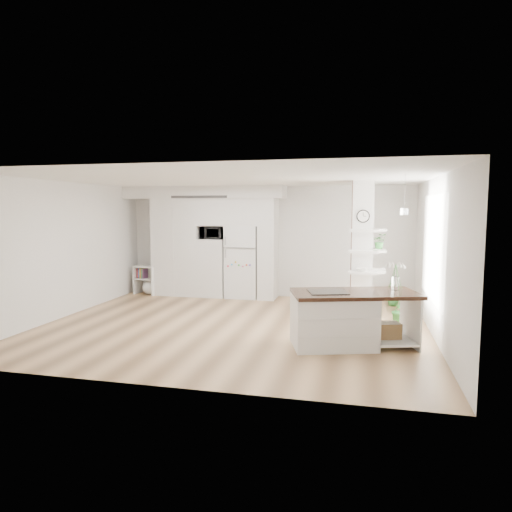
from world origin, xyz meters
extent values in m
cube|color=tan|center=(0.00, 0.00, 0.00)|extent=(7.00, 6.00, 0.01)
cube|color=white|center=(0.00, 0.00, 2.70)|extent=(7.00, 6.00, 0.04)
cube|color=silver|center=(0.00, 3.00, 1.35)|extent=(7.00, 0.04, 2.70)
cube|color=silver|center=(0.00, -3.00, 1.35)|extent=(7.00, 0.04, 2.70)
cube|color=silver|center=(-3.50, 0.00, 1.35)|extent=(0.04, 6.00, 2.70)
cube|color=silver|center=(3.50, 0.00, 1.35)|extent=(0.04, 6.00, 2.70)
cube|color=white|center=(-2.20, 2.67, 1.20)|extent=(1.20, 0.65, 2.40)
cube|color=white|center=(-1.27, 2.67, 0.71)|extent=(0.65, 0.65, 1.42)
cube|color=white|center=(-1.27, 2.67, 2.08)|extent=(0.65, 0.65, 0.65)
cube|color=white|center=(-0.53, 2.67, 2.08)|extent=(0.85, 0.65, 0.65)
cube|color=white|center=(0.10, 2.67, 1.20)|extent=(0.40, 0.65, 2.40)
cube|color=silver|center=(-1.50, 2.65, 2.55)|extent=(4.00, 0.70, 0.30)
cube|color=#262626|center=(-1.50, 2.31, 2.44)|extent=(1.40, 0.04, 0.06)
cube|color=white|center=(-0.53, 2.68, 0.88)|extent=(0.78, 0.66, 1.75)
cube|color=#B2B2B7|center=(-0.53, 2.34, 1.24)|extent=(0.78, 0.01, 0.03)
cube|color=silver|center=(2.30, 1.20, 1.35)|extent=(0.40, 0.40, 2.70)
cube|color=tan|center=(2.09, 1.20, 1.35)|extent=(0.02, 0.40, 2.70)
cube|color=tan|center=(2.30, 1.41, 1.35)|extent=(0.40, 0.02, 2.70)
cylinder|color=black|center=(2.30, 0.99, 2.02)|extent=(0.25, 0.03, 0.25)
cylinder|color=white|center=(2.30, 0.98, 2.02)|extent=(0.21, 0.01, 0.21)
plane|color=white|center=(3.48, 0.30, 1.50)|extent=(0.00, 2.40, 2.40)
cylinder|color=white|center=(1.70, 0.15, 2.12)|extent=(0.12, 0.12, 0.10)
cube|color=white|center=(1.88, -0.87, 0.41)|extent=(1.44, 1.15, 0.81)
cube|color=white|center=(2.76, -0.60, 0.11)|extent=(0.89, 0.98, 0.04)
cube|color=white|center=(3.07, -0.51, 0.41)|extent=(0.27, 0.79, 0.81)
cube|color=#341C0F|center=(2.20, -0.77, 0.84)|extent=(2.12, 1.44, 0.06)
cube|color=black|center=(1.79, -0.89, 0.87)|extent=(0.69, 0.63, 0.01)
cube|color=olive|center=(2.71, -0.61, 0.25)|extent=(0.45, 0.39, 0.24)
cylinder|color=white|center=(2.82, -0.48, 0.98)|extent=(0.12, 0.12, 0.22)
cube|color=white|center=(-3.28, 2.56, 0.36)|extent=(0.11, 0.35, 0.72)
cube|color=white|center=(-2.72, 2.44, 0.36)|extent=(0.11, 0.35, 0.72)
cube|color=white|center=(-3.00, 2.50, 0.71)|extent=(0.67, 0.48, 0.03)
cube|color=white|center=(-3.00, 2.50, 0.39)|extent=(0.64, 0.47, 0.03)
sphere|color=white|center=(-2.92, 2.48, 0.18)|extent=(0.35, 0.35, 0.35)
imported|color=#348336|center=(3.00, 0.95, 0.24)|extent=(0.32, 0.29, 0.47)
imported|color=#348336|center=(3.00, 2.50, 0.25)|extent=(0.35, 0.35, 0.51)
imported|color=#2D2D2D|center=(-1.27, 2.62, 1.57)|extent=(0.54, 0.37, 0.30)
imported|color=#348336|center=(2.63, 1.30, 1.52)|extent=(0.27, 0.23, 0.30)
imported|color=white|center=(2.30, 0.90, 1.00)|extent=(0.22, 0.22, 0.05)
camera|label=1|loc=(2.29, -7.97, 2.17)|focal=32.00mm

